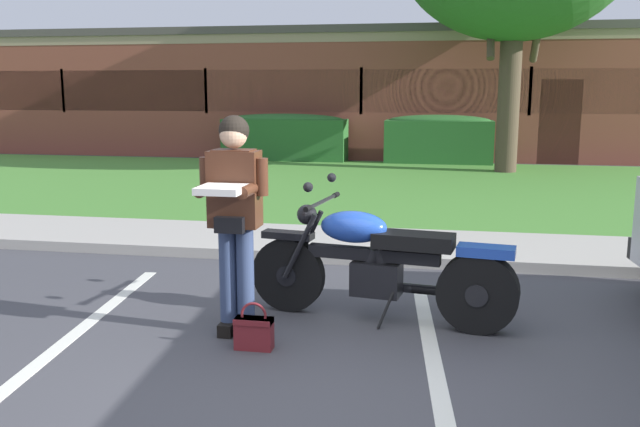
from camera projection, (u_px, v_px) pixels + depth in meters
ground_plane at (322, 388)px, 4.38m from camera, size 140.00×140.00×0.00m
curb_strip at (374, 259)px, 7.42m from camera, size 60.00×0.20×0.12m
concrete_walk at (381, 243)px, 8.24m from camera, size 60.00×1.50×0.08m
grass_lawn at (405, 187)px, 12.97m from camera, size 60.00×8.27×0.06m
stall_stripe_0 at (51, 353)px, 4.93m from camera, size 0.54×4.39×0.01m
stall_stripe_1 at (438, 383)px, 4.44m from camera, size 0.54×4.39×0.01m
motorcycle at (390, 265)px, 5.53m from camera, size 2.24×0.82×1.18m
rider_person at (234, 208)px, 5.14m from camera, size 0.54×0.59×1.70m
handbag at (254, 330)px, 5.00m from camera, size 0.28×0.13×0.36m
hedge_left at (285, 137)px, 17.48m from camera, size 3.18×0.90×1.24m
hedge_center_left at (439, 139)px, 16.78m from camera, size 2.63×0.90×1.24m
brick_building at (380, 92)px, 22.56m from camera, size 25.08×10.44×3.49m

